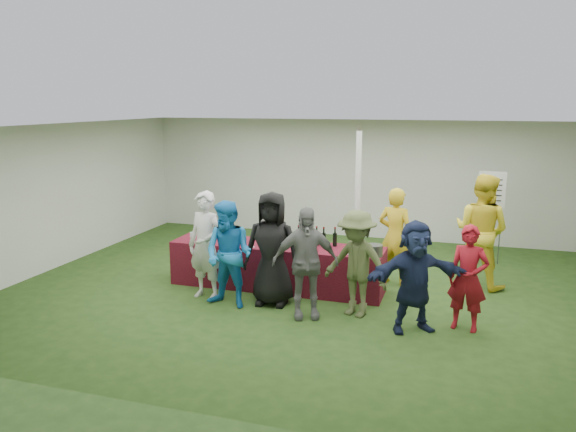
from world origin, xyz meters
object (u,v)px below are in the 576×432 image
(wine_list_sign, at_px, (491,197))
(customer_3, at_px, (305,263))
(customer_6, at_px, (468,278))
(staff_back, at_px, (481,231))
(serving_table, at_px, (277,266))
(customer_0, at_px, (206,246))
(customer_2, at_px, (272,249))
(customer_4, at_px, (356,264))
(customer_5, at_px, (415,276))
(dump_bucket, at_px, (374,250))
(staff_pourer, at_px, (395,236))
(customer_1, at_px, (229,255))

(wine_list_sign, bearing_deg, customer_3, -125.34)
(customer_6, bearing_deg, staff_back, 96.57)
(serving_table, relative_size, wine_list_sign, 2.00)
(serving_table, bearing_deg, customer_0, -137.71)
(customer_2, bearing_deg, staff_back, 27.16)
(customer_4, bearing_deg, customer_5, -0.09)
(dump_bucket, xyz_separation_m, customer_6, (1.39, -0.69, -0.10))
(customer_3, distance_m, customer_5, 1.56)
(dump_bucket, relative_size, customer_2, 0.15)
(serving_table, distance_m, dump_bucket, 1.75)
(wine_list_sign, height_order, customer_5, wine_list_sign)
(staff_back, bearing_deg, customer_3, 68.31)
(serving_table, bearing_deg, staff_back, 18.93)
(staff_pourer, bearing_deg, staff_back, -153.14)
(customer_4, bearing_deg, customer_1, -153.47)
(dump_bucket, bearing_deg, customer_2, -160.42)
(dump_bucket, xyz_separation_m, customer_1, (-2.07, -0.84, -0.02))
(customer_0, height_order, customer_1, customer_0)
(customer_4, distance_m, customer_6, 1.55)
(wine_list_sign, relative_size, customer_4, 1.14)
(dump_bucket, distance_m, customer_1, 2.24)
(wine_list_sign, bearing_deg, customer_1, -136.59)
(staff_pourer, height_order, customer_0, customer_0)
(customer_5, bearing_deg, wine_list_sign, 45.14)
(serving_table, xyz_separation_m, customer_4, (1.51, -0.85, 0.41))
(serving_table, height_order, wine_list_sign, wine_list_sign)
(dump_bucket, distance_m, staff_back, 2.08)
(customer_3, height_order, customer_6, customer_3)
(wine_list_sign, distance_m, customer_5, 3.94)
(customer_2, height_order, customer_3, customer_2)
(serving_table, xyz_separation_m, customer_0, (-0.91, -0.82, 0.49))
(staff_pourer, relative_size, customer_6, 1.14)
(staff_pourer, distance_m, customer_1, 2.95)
(customer_2, bearing_deg, customer_4, -8.26)
(customer_2, height_order, customer_4, customer_2)
(dump_bucket, height_order, customer_6, customer_6)
(staff_back, height_order, customer_1, staff_back)
(dump_bucket, height_order, staff_back, staff_back)
(wine_list_sign, bearing_deg, dump_bucket, -122.43)
(customer_6, bearing_deg, customer_3, -162.05)
(dump_bucket, xyz_separation_m, customer_5, (0.70, -0.95, -0.06))
(staff_back, bearing_deg, serving_table, 44.63)
(customer_2, relative_size, customer_5, 1.14)
(serving_table, height_order, staff_pourer, staff_pourer)
(staff_back, height_order, customer_3, staff_back)
(serving_table, relative_size, customer_5, 2.32)
(wine_list_sign, bearing_deg, staff_back, -97.34)
(customer_1, bearing_deg, customer_4, 16.14)
(staff_pourer, height_order, customer_4, staff_pourer)
(dump_bucket, height_order, customer_3, customer_3)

